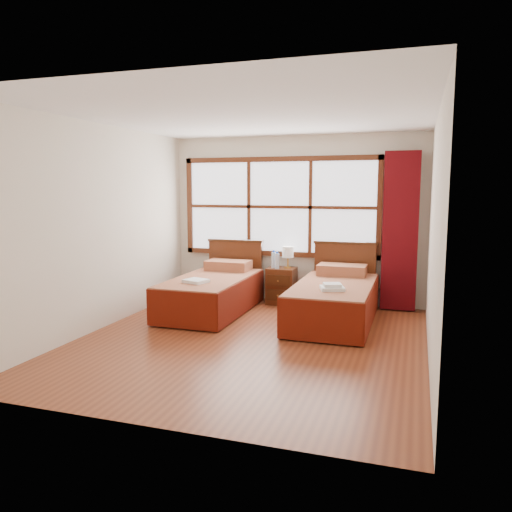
% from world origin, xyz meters
% --- Properties ---
extents(floor, '(4.50, 4.50, 0.00)m').
position_xyz_m(floor, '(0.00, 0.00, 0.00)').
color(floor, brown).
rests_on(floor, ground).
extents(ceiling, '(4.50, 4.50, 0.00)m').
position_xyz_m(ceiling, '(0.00, 0.00, 2.60)').
color(ceiling, white).
rests_on(ceiling, wall_back).
extents(wall_back, '(4.00, 0.00, 4.00)m').
position_xyz_m(wall_back, '(0.00, 2.25, 1.30)').
color(wall_back, silver).
rests_on(wall_back, floor).
extents(wall_left, '(0.00, 4.50, 4.50)m').
position_xyz_m(wall_left, '(-2.00, 0.00, 1.30)').
color(wall_left, silver).
rests_on(wall_left, floor).
extents(wall_right, '(0.00, 4.50, 4.50)m').
position_xyz_m(wall_right, '(2.00, 0.00, 1.30)').
color(wall_right, silver).
rests_on(wall_right, floor).
extents(window, '(3.16, 0.06, 1.56)m').
position_xyz_m(window, '(-0.25, 2.21, 1.50)').
color(window, white).
rests_on(window, wall_back).
extents(curtain, '(0.50, 0.16, 2.30)m').
position_xyz_m(curtain, '(1.60, 2.11, 1.17)').
color(curtain, '#5B090E').
rests_on(curtain, wall_back).
extents(bed_left, '(1.00, 2.02, 0.97)m').
position_xyz_m(bed_left, '(-0.97, 1.20, 0.30)').
color(bed_left, '#391D0C').
rests_on(bed_left, floor).
extents(bed_right, '(1.02, 2.04, 0.99)m').
position_xyz_m(bed_right, '(0.81, 1.20, 0.30)').
color(bed_right, '#391D0C').
rests_on(bed_right, floor).
extents(nightstand, '(0.42, 0.42, 0.57)m').
position_xyz_m(nightstand, '(-0.15, 1.99, 0.28)').
color(nightstand, '#502411').
rests_on(nightstand, floor).
extents(towels_left, '(0.35, 0.33, 0.05)m').
position_xyz_m(towels_left, '(-1.01, 0.70, 0.54)').
color(towels_left, white).
rests_on(towels_left, bed_left).
extents(towels_right, '(0.35, 0.33, 0.09)m').
position_xyz_m(towels_right, '(0.85, 0.72, 0.57)').
color(towels_right, white).
rests_on(towels_right, bed_right).
extents(lamp, '(0.17, 0.17, 0.33)m').
position_xyz_m(lamp, '(-0.06, 2.03, 0.80)').
color(lamp, gold).
rests_on(lamp, nightstand).
extents(bottle_near, '(0.07, 0.07, 0.27)m').
position_xyz_m(bottle_near, '(-0.27, 1.99, 0.69)').
color(bottle_near, '#C1DDF8').
rests_on(bottle_near, nightstand).
extents(bottle_far, '(0.07, 0.07, 0.27)m').
position_xyz_m(bottle_far, '(-0.20, 1.92, 0.69)').
color(bottle_far, '#C1DDF8').
rests_on(bottle_far, nightstand).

